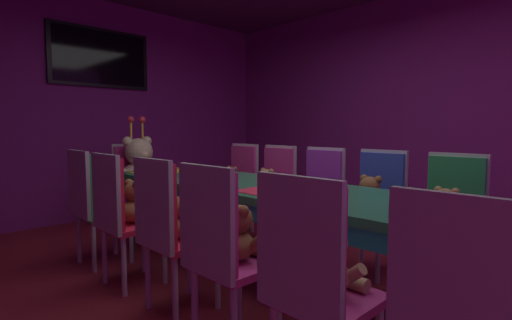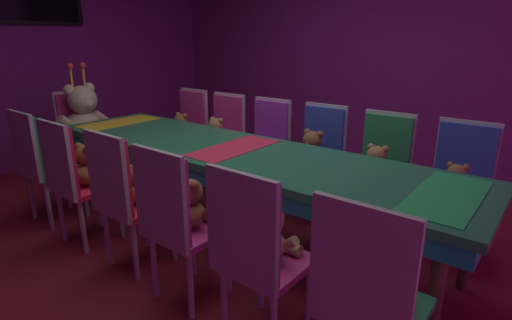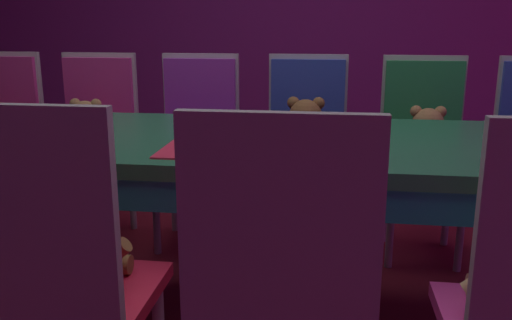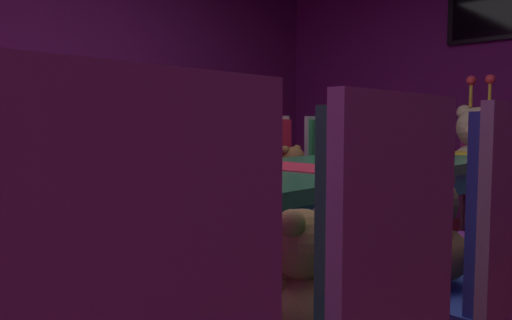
% 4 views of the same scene
% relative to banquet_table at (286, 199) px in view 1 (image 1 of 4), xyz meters
% --- Properties ---
extents(ground_plane, '(7.90, 7.90, 0.00)m').
position_rel_banquet_table_xyz_m(ground_plane, '(0.00, 0.00, -0.66)').
color(ground_plane, maroon).
extents(wall_back, '(5.20, 0.12, 2.80)m').
position_rel_banquet_table_xyz_m(wall_back, '(0.00, 3.20, 0.74)').
color(wall_back, '#721E72').
rests_on(wall_back, ground_plane).
extents(wall_right, '(0.12, 6.40, 2.80)m').
position_rel_banquet_table_xyz_m(wall_right, '(2.60, 0.00, 0.74)').
color(wall_right, '#721E72').
rests_on(wall_right, ground_plane).
extents(banquet_table, '(0.90, 3.56, 0.75)m').
position_rel_banquet_table_xyz_m(banquet_table, '(0.00, 0.00, 0.00)').
color(banquet_table, '#26724C').
rests_on(banquet_table, ground_plane).
extents(teddy_left_0, '(0.22, 0.29, 0.27)m').
position_rel_banquet_table_xyz_m(teddy_left_0, '(-0.70, -1.44, -0.08)').
color(teddy_left_0, beige).
rests_on(teddy_left_0, chair_left_0).
extents(chair_left_1, '(0.42, 0.41, 0.98)m').
position_rel_banquet_table_xyz_m(chair_left_1, '(-0.85, -0.87, -0.06)').
color(chair_left_1, '#CC338C').
rests_on(chair_left_1, ground_plane).
extents(teddy_left_1, '(0.25, 0.32, 0.30)m').
position_rel_banquet_table_xyz_m(teddy_left_1, '(-0.71, -0.87, -0.07)').
color(teddy_left_1, tan).
rests_on(teddy_left_1, chair_left_1).
extents(chair_left_2, '(0.42, 0.41, 0.98)m').
position_rel_banquet_table_xyz_m(chair_left_2, '(-0.85, -0.29, -0.06)').
color(chair_left_2, '#CC338C').
rests_on(chair_left_2, ground_plane).
extents(teddy_left_2, '(0.25, 0.33, 0.31)m').
position_rel_banquet_table_xyz_m(teddy_left_2, '(-0.71, -0.29, -0.07)').
color(teddy_left_2, brown).
rests_on(teddy_left_2, chair_left_2).
extents(chair_left_3, '(0.42, 0.41, 0.98)m').
position_rel_banquet_table_xyz_m(chair_left_3, '(-0.83, 0.26, -0.06)').
color(chair_left_3, red).
rests_on(chair_left_3, ground_plane).
extents(teddy_left_3, '(0.22, 0.28, 0.26)m').
position_rel_banquet_table_xyz_m(teddy_left_3, '(-0.69, 0.26, -0.09)').
color(teddy_left_3, brown).
rests_on(teddy_left_3, chair_left_3).
extents(chair_left_4, '(0.42, 0.41, 0.98)m').
position_rel_banquet_table_xyz_m(chair_left_4, '(-0.86, 0.85, -0.06)').
color(chair_left_4, red).
rests_on(chair_left_4, ground_plane).
extents(teddy_left_4, '(0.27, 0.35, 0.33)m').
position_rel_banquet_table_xyz_m(teddy_left_4, '(-0.71, 0.85, -0.06)').
color(teddy_left_4, brown).
rests_on(teddy_left_4, chair_left_4).
extents(chair_left_5, '(0.42, 0.41, 0.98)m').
position_rel_banquet_table_xyz_m(chair_left_5, '(-0.83, 1.45, -0.06)').
color(chair_left_5, '#268C4C').
rests_on(chair_left_5, ground_plane).
extents(teddy_left_5, '(0.23, 0.30, 0.28)m').
position_rel_banquet_table_xyz_m(teddy_left_5, '(-0.69, 1.45, -0.08)').
color(teddy_left_5, tan).
rests_on(teddy_left_5, chair_left_5).
extents(chair_right_1, '(0.42, 0.41, 0.98)m').
position_rel_banquet_table_xyz_m(chair_right_1, '(0.83, -0.84, -0.06)').
color(chair_right_1, '#268C4C').
rests_on(chair_right_1, ground_plane).
extents(teddy_right_1, '(0.25, 0.32, 0.30)m').
position_rel_banquet_table_xyz_m(teddy_right_1, '(0.69, -0.84, -0.07)').
color(teddy_right_1, '#9E7247').
rests_on(teddy_right_1, chair_right_1).
extents(chair_right_2, '(0.42, 0.41, 0.98)m').
position_rel_banquet_table_xyz_m(chair_right_2, '(0.85, -0.26, -0.06)').
color(chair_right_2, '#2D47B2').
rests_on(chair_right_2, ground_plane).
extents(teddy_right_2, '(0.27, 0.35, 0.33)m').
position_rel_banquet_table_xyz_m(teddy_right_2, '(0.70, -0.26, -0.06)').
color(teddy_right_2, brown).
rests_on(teddy_right_2, chair_right_2).
extents(chair_right_3, '(0.42, 0.41, 0.98)m').
position_rel_banquet_table_xyz_m(chair_right_3, '(0.84, 0.31, -0.06)').
color(chair_right_3, purple).
rests_on(chair_right_3, ground_plane).
extents(chair_right_4, '(0.42, 0.41, 0.98)m').
position_rel_banquet_table_xyz_m(chair_right_4, '(0.83, 0.87, -0.06)').
color(chair_right_4, '#CC338C').
rests_on(chair_right_4, ground_plane).
extents(teddy_right_4, '(0.25, 0.32, 0.30)m').
position_rel_banquet_table_xyz_m(teddy_right_4, '(0.69, 0.87, -0.07)').
color(teddy_right_4, '#9E7247').
rests_on(teddy_right_4, chair_right_4).
extents(chair_right_5, '(0.42, 0.41, 0.98)m').
position_rel_banquet_table_xyz_m(chair_right_5, '(0.85, 1.43, -0.06)').
color(chair_right_5, '#CC338C').
rests_on(chair_right_5, ground_plane).
extents(teddy_right_5, '(0.23, 0.30, 0.28)m').
position_rel_banquet_table_xyz_m(teddy_right_5, '(0.71, 1.43, -0.08)').
color(teddy_right_5, olive).
rests_on(teddy_right_5, chair_right_5).
extents(throne_chair, '(0.41, 0.42, 0.98)m').
position_rel_banquet_table_xyz_m(throne_chair, '(0.00, 2.32, -0.06)').
color(throne_chair, '#CC338C').
rests_on(throne_chair, ground_plane).
extents(king_teddy_bear, '(0.65, 0.50, 0.84)m').
position_rel_banquet_table_xyz_m(king_teddy_bear, '(0.00, 2.16, 0.07)').
color(king_teddy_bear, beige).
rests_on(king_teddy_bear, throne_chair).
extents(wall_tv, '(1.26, 0.06, 0.73)m').
position_rel_banquet_table_xyz_m(wall_tv, '(0.00, 3.11, 1.39)').
color(wall_tv, black).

